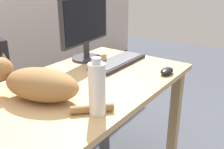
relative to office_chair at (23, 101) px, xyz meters
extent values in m
cube|color=tan|center=(-0.19, -0.70, 0.34)|extent=(1.45, 0.73, 0.03)
cube|color=tan|center=(0.48, -1.01, -0.03)|extent=(0.06, 0.06, 0.70)
cube|color=tan|center=(0.48, -0.40, -0.03)|extent=(0.06, 0.06, 0.70)
cylinder|color=black|center=(0.05, -0.01, -0.36)|extent=(0.48, 0.48, 0.04)
cylinder|color=black|center=(0.05, -0.01, -0.16)|extent=(0.06, 0.06, 0.43)
cylinder|color=black|center=(0.05, -0.01, 0.08)|extent=(0.44, 0.44, 0.06)
cylinder|color=#333338|center=(0.23, -0.45, 0.36)|extent=(0.20, 0.20, 0.01)
cylinder|color=#333338|center=(0.23, -0.45, 0.42)|extent=(0.04, 0.04, 0.10)
cube|color=#333338|center=(0.23, -0.45, 0.62)|extent=(0.48, 0.07, 0.30)
cube|color=black|center=(0.23, -0.46, 0.62)|extent=(0.45, 0.05, 0.27)
cube|color=#232328|center=(0.27, -0.68, 0.36)|extent=(0.44, 0.15, 0.02)
cube|color=#515156|center=(0.27, -0.68, 0.38)|extent=(0.40, 0.12, 0.00)
ellipsoid|color=olive|center=(-0.35, -0.68, 0.43)|extent=(0.28, 0.40, 0.15)
sphere|color=olive|center=(-0.41, -0.48, 0.48)|extent=(0.11, 0.11, 0.11)
cone|color=olive|center=(-0.38, -0.47, 0.53)|extent=(0.04, 0.04, 0.04)
cylinder|color=olive|center=(-0.31, -0.94, 0.37)|extent=(0.15, 0.15, 0.03)
ellipsoid|color=black|center=(0.28, -1.01, 0.37)|extent=(0.11, 0.06, 0.04)
cylinder|color=silver|center=(-0.30, -0.96, 0.46)|extent=(0.07, 0.07, 0.22)
cylinder|color=silver|center=(-0.30, -0.96, 0.58)|extent=(0.04, 0.04, 0.02)
camera|label=1|loc=(-1.03, -1.56, 0.89)|focal=41.34mm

